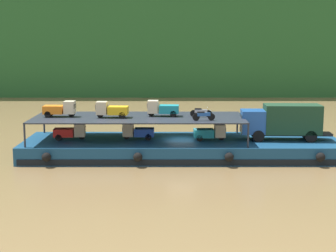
# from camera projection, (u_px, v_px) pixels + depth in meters

# --- Properties ---
(ground_plane) EXTENTS (400.00, 400.00, 0.00)m
(ground_plane) POSITION_uv_depth(u_px,v_px,m) (182.00, 156.00, 45.86)
(ground_plane) COLOR brown
(cargo_barge) EXTENTS (27.46, 8.26, 1.50)m
(cargo_barge) POSITION_uv_depth(u_px,v_px,m) (182.00, 148.00, 45.70)
(cargo_barge) COLOR navy
(cargo_barge) RESTS_ON ground
(covered_lorry) EXTENTS (7.92, 2.52, 3.10)m
(covered_lorry) POSITION_uv_depth(u_px,v_px,m) (283.00, 121.00, 45.19)
(covered_lorry) COLOR #1E4C99
(covered_lorry) RESTS_ON cargo_barge
(cargo_rack) EXTENTS (18.26, 6.87, 2.00)m
(cargo_rack) POSITION_uv_depth(u_px,v_px,m) (139.00, 118.00, 45.29)
(cargo_rack) COLOR #232833
(cargo_rack) RESTS_ON cargo_barge
(mini_truck_lower_stern) EXTENTS (2.79, 1.29, 1.38)m
(mini_truck_lower_stern) POSITION_uv_depth(u_px,v_px,m) (71.00, 132.00, 45.51)
(mini_truck_lower_stern) COLOR red
(mini_truck_lower_stern) RESTS_ON cargo_barge
(mini_truck_lower_aft) EXTENTS (2.77, 1.25, 1.38)m
(mini_truck_lower_aft) POSITION_uv_depth(u_px,v_px,m) (138.00, 131.00, 45.63)
(mini_truck_lower_aft) COLOR #1E47B7
(mini_truck_lower_aft) RESTS_ON cargo_barge
(mini_truck_lower_mid) EXTENTS (2.78, 1.26, 1.38)m
(mini_truck_lower_mid) POSITION_uv_depth(u_px,v_px,m) (210.00, 132.00, 45.22)
(mini_truck_lower_mid) COLOR teal
(mini_truck_lower_mid) RESTS_ON cargo_barge
(mini_truck_upper_stern) EXTENTS (2.77, 1.25, 1.38)m
(mini_truck_upper_stern) POSITION_uv_depth(u_px,v_px,m) (60.00, 109.00, 45.26)
(mini_truck_upper_stern) COLOR orange
(mini_truck_upper_stern) RESTS_ON cargo_rack
(mini_truck_upper_mid) EXTENTS (2.78, 1.27, 1.38)m
(mini_truck_upper_mid) POSITION_uv_depth(u_px,v_px,m) (112.00, 110.00, 44.78)
(mini_truck_upper_mid) COLOR gold
(mini_truck_upper_mid) RESTS_ON cargo_rack
(mini_truck_upper_fore) EXTENTS (2.79, 1.29, 1.38)m
(mini_truck_upper_fore) POSITION_uv_depth(u_px,v_px,m) (163.00, 108.00, 45.59)
(mini_truck_upper_fore) COLOR teal
(mini_truck_upper_fore) RESTS_ON cargo_rack
(motorcycle_upper_port) EXTENTS (1.89, 0.55, 0.87)m
(motorcycle_upper_port) POSITION_uv_depth(u_px,v_px,m) (204.00, 115.00, 43.17)
(motorcycle_upper_port) COLOR black
(motorcycle_upper_port) RESTS_ON cargo_rack
(motorcycle_upper_centre) EXTENTS (1.90, 0.55, 0.87)m
(motorcycle_upper_centre) POSITION_uv_depth(u_px,v_px,m) (201.00, 112.00, 45.21)
(motorcycle_upper_centre) COLOR black
(motorcycle_upper_centre) RESTS_ON cargo_rack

